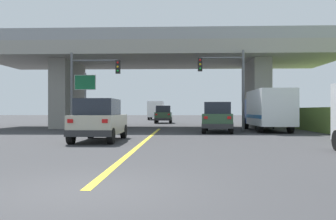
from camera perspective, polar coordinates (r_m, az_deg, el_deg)
ground at (r=30.85m, az=-1.12°, el=-2.81°), size 160.00×160.00×0.00m
overpass_bridge at (r=31.07m, az=-1.12°, el=7.25°), size 29.40×9.89×7.58m
lane_divider_stripe at (r=17.55m, az=-3.63°, el=-4.88°), size 0.20×21.87×0.01m
suv_lead at (r=17.42m, az=-10.95°, el=-1.59°), size 2.02×4.54×2.02m
suv_crossing at (r=24.31m, az=7.98°, el=-1.16°), size 2.44×4.79×2.02m
box_truck at (r=26.36m, az=15.64°, el=0.09°), size 2.33×7.24×2.89m
sedan_oncoming at (r=41.34m, az=-0.72°, el=-0.71°), size 1.91×4.33×2.02m
traffic_signal_nearside at (r=25.74m, az=9.59°, el=4.98°), size 3.32×0.36×5.78m
traffic_signal_farside at (r=26.35m, az=-12.65°, el=4.71°), size 3.62×0.36×5.65m
highway_sign at (r=28.74m, az=-13.13°, el=3.51°), size 1.68×0.17×4.43m
semi_truck_distant at (r=56.51m, az=-1.91°, el=-0.01°), size 2.33×6.68×2.87m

